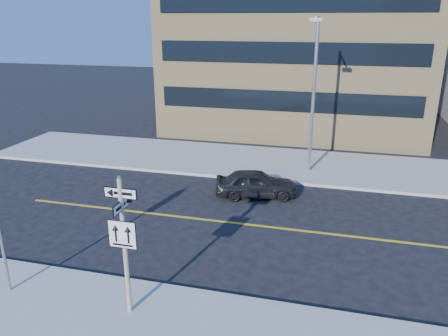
# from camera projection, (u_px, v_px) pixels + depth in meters

# --- Properties ---
(ground) EXTENTS (120.00, 120.00, 0.00)m
(ground) POSITION_uv_depth(u_px,v_px,m) (164.00, 269.00, 14.71)
(ground) COLOR black
(ground) RESTS_ON ground
(sign_pole) EXTENTS (0.92, 0.92, 4.06)m
(sign_pole) POSITION_uv_depth(u_px,v_px,m) (124.00, 239.00, 11.62)
(sign_pole) COLOR white
(sign_pole) RESTS_ON near_sidewalk
(parked_car_a) EXTENTS (2.42, 4.05, 1.29)m
(parked_car_a) POSITION_uv_depth(u_px,v_px,m) (256.00, 183.00, 20.53)
(parked_car_a) COLOR black
(parked_car_a) RESTS_ON ground
(streetlight_a) EXTENTS (0.55, 2.25, 8.00)m
(streetlight_a) POSITION_uv_depth(u_px,v_px,m) (314.00, 86.00, 22.06)
(streetlight_a) COLOR gray
(streetlight_a) RESTS_ON far_sidewalk
(building_brick) EXTENTS (18.00, 18.00, 18.00)m
(building_brick) POSITION_uv_depth(u_px,v_px,m) (303.00, 5.00, 34.19)
(building_brick) COLOR tan
(building_brick) RESTS_ON ground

